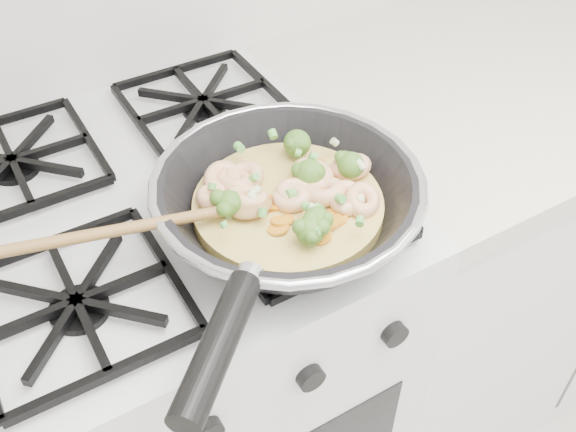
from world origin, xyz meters
TOP-DOWN VIEW (x-y plane):
  - stove at (0.00, 1.70)m, footprint 0.60×0.60m
  - counter_right at (0.80, 1.70)m, footprint 1.00×0.60m
  - skillet at (0.12, 1.54)m, footprint 0.51×0.42m

SIDE VIEW (x-z plane):
  - counter_right at x=0.80m, z-range 0.00..0.90m
  - stove at x=0.00m, z-range 0.00..0.92m
  - skillet at x=0.12m, z-range 0.91..1.01m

